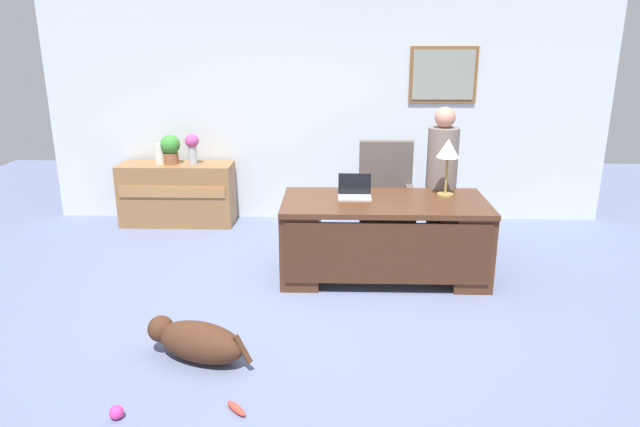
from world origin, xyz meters
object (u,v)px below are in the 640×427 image
(laptop, at_px, (355,192))
(vase_empty, at_px, (160,154))
(desk, at_px, (384,236))
(potted_plant, at_px, (170,148))
(armchair, at_px, (386,201))
(person_standing, at_px, (441,182))
(dog_lying, at_px, (197,341))
(vase_with_flowers, at_px, (192,145))
(dog_toy_bone, at_px, (236,408))
(desk_lamp, at_px, (448,152))
(dog_toy_ball, at_px, (116,412))
(credenza, at_px, (178,194))

(laptop, xyz_separation_m, vase_empty, (-2.36, 1.49, 0.07))
(vase_empty, bearing_deg, desk, -31.52)
(laptop, height_order, potted_plant, potted_plant)
(armchair, relative_size, vase_empty, 4.50)
(desk, height_order, person_standing, person_standing)
(armchair, height_order, dog_lying, armchair)
(vase_with_flowers, height_order, dog_toy_bone, vase_with_flowers)
(vase_empty, distance_m, dog_toy_bone, 4.22)
(armchair, height_order, vase_empty, armchair)
(desk_lamp, height_order, dog_toy_ball, desk_lamp)
(desk, xyz_separation_m, dog_toy_ball, (-1.84, -2.30, -0.38))
(credenza, relative_size, desk_lamp, 2.46)
(person_standing, bearing_deg, potted_plant, 161.76)
(laptop, xyz_separation_m, vase_with_flowers, (-1.95, 1.49, 0.17))
(vase_empty, bearing_deg, dog_toy_ball, -78.34)
(desk_lamp, bearing_deg, dog_toy_ball, -134.35)
(desk, bearing_deg, potted_plant, 147.10)
(armchair, relative_size, dog_toy_ball, 12.88)
(credenza, height_order, dog_toy_bone, credenza)
(credenza, bearing_deg, laptop, -34.39)
(credenza, relative_size, dog_toy_bone, 7.32)
(desk_lamp, bearing_deg, desk, -161.55)
(credenza, distance_m, dog_lying, 3.37)
(vase_empty, bearing_deg, armchair, -13.64)
(vase_with_flowers, relative_size, dog_toy_bone, 1.96)
(person_standing, bearing_deg, dog_lying, -134.15)
(credenza, relative_size, dog_toy_ball, 15.53)
(desk, bearing_deg, vase_empty, 148.48)
(vase_with_flowers, bearing_deg, dog_toy_ball, -84.15)
(laptop, height_order, desk_lamp, desk_lamp)
(credenza, bearing_deg, dog_toy_ball, -80.92)
(laptop, height_order, dog_toy_bone, laptop)
(desk, relative_size, dog_toy_bone, 10.32)
(armchair, relative_size, dog_toy_bone, 6.07)
(dog_lying, distance_m, dog_toy_ball, 0.79)
(credenza, height_order, person_standing, person_standing)
(dog_toy_ball, bearing_deg, laptop, 57.50)
(dog_toy_ball, bearing_deg, dog_lying, 63.62)
(desk, distance_m, dog_toy_bone, 2.50)
(armchair, relative_size, person_standing, 0.72)
(credenza, bearing_deg, armchair, -14.55)
(vase_empty, distance_m, dog_toy_ball, 4.09)
(dog_toy_ball, bearing_deg, vase_with_flowers, 95.85)
(desk, relative_size, person_standing, 1.23)
(desk_lamp, height_order, vase_with_flowers, desk_lamp)
(armchair, relative_size, dog_lying, 1.39)
(potted_plant, relative_size, dog_toy_bone, 1.88)
(desk, height_order, dog_toy_bone, desk)
(credenza, bearing_deg, dog_toy_bone, -70.38)
(vase_empty, xyz_separation_m, dog_toy_ball, (0.81, -3.92, -0.86))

